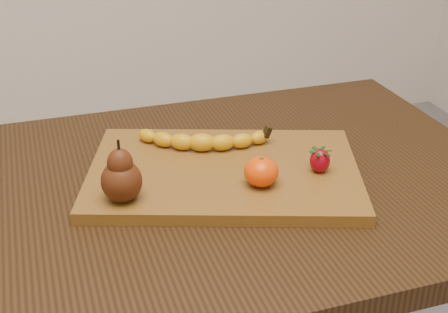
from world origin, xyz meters
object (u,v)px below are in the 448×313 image
object	(u,v)px
table	(217,228)
cutting_board	(224,172)
pear	(121,171)
mandarin	(261,172)

from	to	relation	value
table	cutting_board	xyz separation A→B (m)	(0.01, 0.00, 0.11)
pear	mandarin	bearing A→B (deg)	-6.52
pear	mandarin	world-z (taller)	pear
cutting_board	mandarin	bearing A→B (deg)	-44.49
table	cutting_board	bearing A→B (deg)	10.34
table	mandarin	world-z (taller)	mandarin
cutting_board	table	bearing A→B (deg)	-150.73
table	pear	xyz separation A→B (m)	(-0.17, -0.05, 0.17)
pear	mandarin	size ratio (longest dim) A/B	1.77
cutting_board	mandarin	size ratio (longest dim) A/B	8.11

